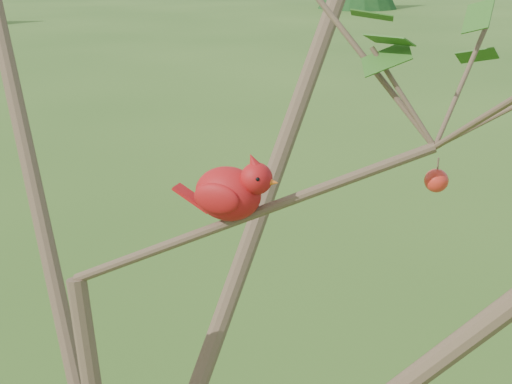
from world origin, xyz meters
TOP-DOWN VIEW (x-y plane):
  - crabapple_tree at (0.03, -0.02)m, footprint 2.35×2.05m
  - cardinal at (0.23, 0.07)m, footprint 0.18×0.13m

SIDE VIEW (x-z plane):
  - cardinal at x=0.23m, z-range 2.05..2.19m
  - crabapple_tree at x=0.03m, z-range 0.65..3.60m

